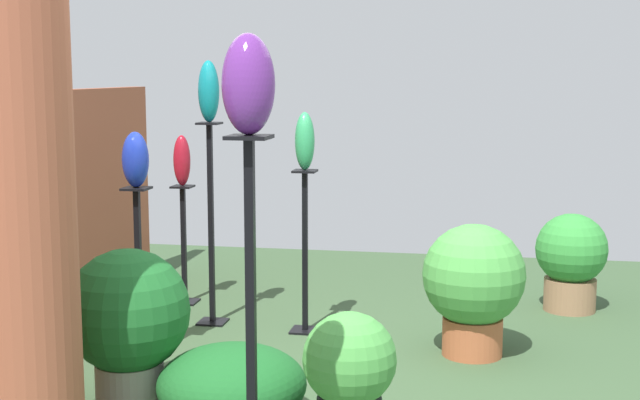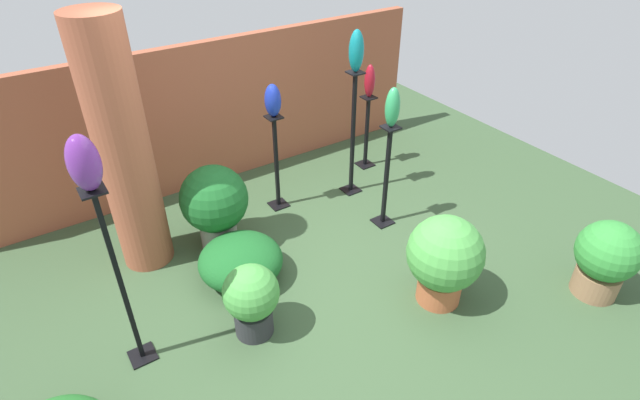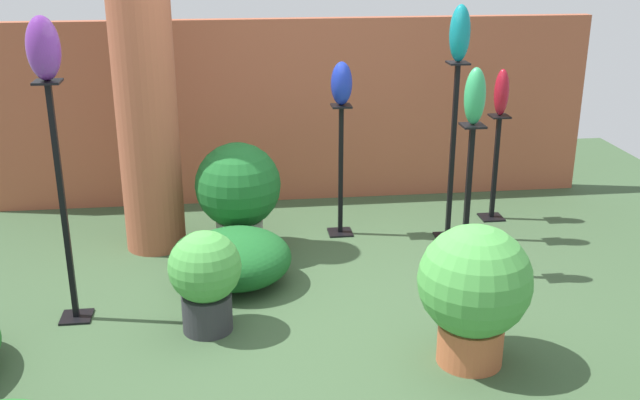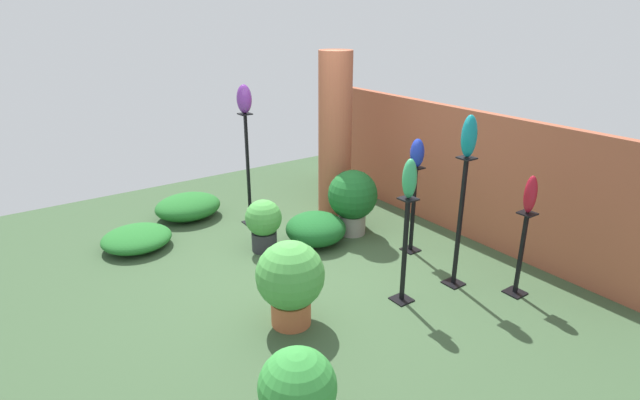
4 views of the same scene
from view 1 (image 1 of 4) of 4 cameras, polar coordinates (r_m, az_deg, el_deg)
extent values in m
plane|color=#385133|center=(5.27, 0.86, -12.02)|extent=(8.00, 8.00, 0.00)
cylinder|color=#9E5138|center=(4.26, -18.42, -0.80)|extent=(0.47, 0.47, 2.37)
cube|color=black|center=(6.38, -0.95, -8.34)|extent=(0.20, 0.20, 0.01)
cube|color=black|center=(6.24, -0.96, -3.33)|extent=(0.04, 0.04, 1.15)
cube|color=black|center=(6.15, -0.98, 1.86)|extent=(0.16, 0.16, 0.02)
cube|color=black|center=(7.23, -8.63, -6.45)|extent=(0.20, 0.20, 0.01)
cube|color=black|center=(7.12, -8.71, -2.84)|extent=(0.04, 0.04, 0.94)
cube|color=black|center=(7.05, -8.79, 0.85)|extent=(0.16, 0.16, 0.01)
cube|color=black|center=(3.52, -4.42, -8.84)|extent=(0.04, 0.04, 1.59)
cube|color=black|center=(3.37, -4.57, 4.04)|extent=(0.16, 0.16, 0.02)
cube|color=black|center=(5.91, -11.37, -9.86)|extent=(0.20, 0.20, 0.01)
cube|color=black|center=(5.76, -11.52, -4.68)|extent=(0.04, 0.04, 1.11)
cube|color=black|center=(5.67, -11.68, 0.72)|extent=(0.16, 0.16, 0.02)
cube|color=black|center=(6.63, -6.88, -7.75)|extent=(0.20, 0.20, 0.01)
cube|color=black|center=(6.47, -6.99, -1.55)|extent=(0.04, 0.04, 1.47)
cube|color=black|center=(6.39, -7.10, 4.89)|extent=(0.16, 0.16, 0.02)
ellipsoid|color=#2D9356|center=(6.13, -0.98, 3.79)|extent=(0.15, 0.14, 0.40)
ellipsoid|color=maroon|center=(7.03, -8.83, 2.51)|extent=(0.12, 0.13, 0.40)
ellipsoid|color=#6B2D8C|center=(3.36, -4.61, 7.39)|extent=(0.20, 0.20, 0.38)
ellipsoid|color=#192D9E|center=(5.65, -11.73, 2.55)|extent=(0.17, 0.17, 0.35)
ellipsoid|color=#0F727A|center=(6.38, -7.14, 6.91)|extent=(0.16, 0.15, 0.44)
sphere|color=#479942|center=(4.39, 1.90, -10.14)|extent=(0.46, 0.46, 0.46)
cylinder|color=#936B4C|center=(7.16, 15.69, -5.84)|extent=(0.39, 0.39, 0.25)
sphere|color=#338C38|center=(7.08, 15.80, -3.03)|extent=(0.55, 0.55, 0.55)
cylinder|color=#B25B38|center=(5.92, 9.72, -8.59)|extent=(0.39, 0.39, 0.25)
sphere|color=#479942|center=(5.82, 9.82, -4.76)|extent=(0.66, 0.66, 0.66)
cylinder|color=gray|center=(5.02, -12.06, -11.60)|extent=(0.37, 0.37, 0.27)
sphere|color=#195923|center=(4.90, -12.21, -6.95)|extent=(0.67, 0.67, 0.67)
ellipsoid|color=#195923|center=(4.79, -5.66, -11.65)|extent=(0.79, 0.79, 0.40)
camera|label=2|loc=(3.93, 47.87, 27.28)|focal=28.00mm
camera|label=3|loc=(5.72, 52.02, 11.09)|focal=42.00mm
camera|label=4|loc=(9.51, 23.94, 13.77)|focal=28.00mm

